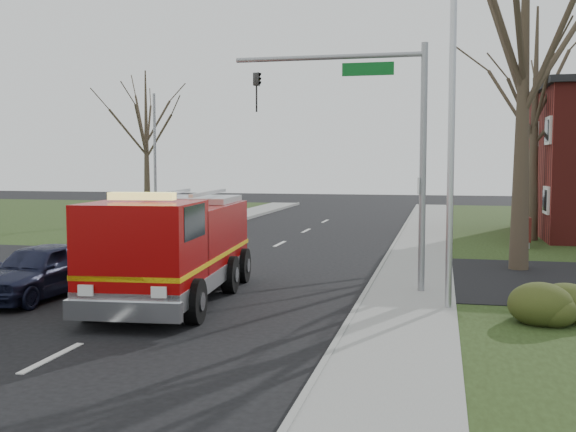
# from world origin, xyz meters

# --- Properties ---
(ground) EXTENTS (120.00, 120.00, 0.00)m
(ground) POSITION_xyz_m (0.00, 0.00, 0.00)
(ground) COLOR black
(ground) RESTS_ON ground
(sidewalk_right) EXTENTS (2.40, 80.00, 0.15)m
(sidewalk_right) POSITION_xyz_m (6.20, 0.00, 0.07)
(sidewalk_right) COLOR gray
(sidewalk_right) RESTS_ON ground
(health_center_sign) EXTENTS (0.12, 2.00, 1.40)m
(health_center_sign) POSITION_xyz_m (10.50, 12.50, 0.88)
(health_center_sign) COLOR #481410
(health_center_sign) RESTS_ON ground
(hedge_corner) EXTENTS (2.80, 2.00, 0.90)m
(hedge_corner) POSITION_xyz_m (9.00, -1.00, 0.58)
(hedge_corner) COLOR #2F3814
(hedge_corner) RESTS_ON lawn_right
(bare_tree_near) EXTENTS (6.00, 6.00, 12.00)m
(bare_tree_near) POSITION_xyz_m (9.50, 6.00, 7.41)
(bare_tree_near) COLOR #3C2F23
(bare_tree_near) RESTS_ON ground
(bare_tree_far) EXTENTS (5.25, 5.25, 10.50)m
(bare_tree_far) POSITION_xyz_m (11.00, 15.00, 6.49)
(bare_tree_far) COLOR #3C2F23
(bare_tree_far) RESTS_ON ground
(bare_tree_left) EXTENTS (4.50, 4.50, 9.00)m
(bare_tree_left) POSITION_xyz_m (-10.00, 20.00, 5.56)
(bare_tree_left) COLOR #3C2F23
(bare_tree_left) RESTS_ON ground
(traffic_signal_mast) EXTENTS (5.29, 0.18, 6.80)m
(traffic_signal_mast) POSITION_xyz_m (5.21, 1.50, 4.71)
(traffic_signal_mast) COLOR gray
(traffic_signal_mast) RESTS_ON ground
(streetlight_pole) EXTENTS (1.48, 0.16, 8.40)m
(streetlight_pole) POSITION_xyz_m (7.14, -0.50, 4.55)
(streetlight_pole) COLOR #B7BABF
(streetlight_pole) RESTS_ON ground
(utility_pole_far) EXTENTS (0.14, 0.14, 7.00)m
(utility_pole_far) POSITION_xyz_m (-6.80, 14.00, 3.50)
(utility_pole_far) COLOR gray
(utility_pole_far) RESTS_ON ground
(fire_engine) EXTENTS (3.34, 7.53, 2.96)m
(fire_engine) POSITION_xyz_m (0.20, -0.61, 1.34)
(fire_engine) COLOR #8F0606
(fire_engine) RESTS_ON ground
(parked_car_maroon) EXTENTS (2.05, 4.44, 1.47)m
(parked_car_maroon) POSITION_xyz_m (-3.51, -1.00, 0.74)
(parked_car_maroon) COLOR #161A31
(parked_car_maroon) RESTS_ON ground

